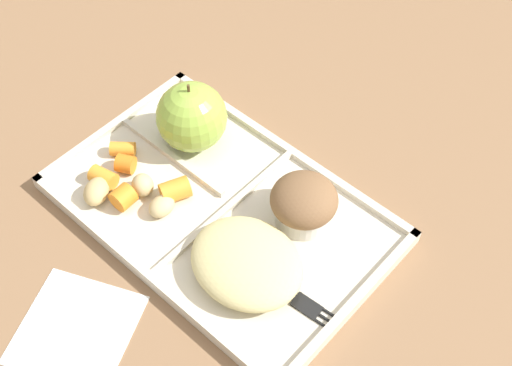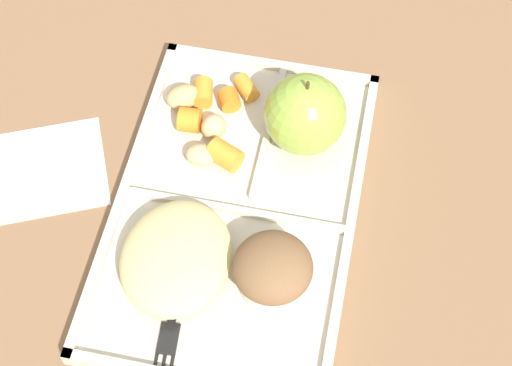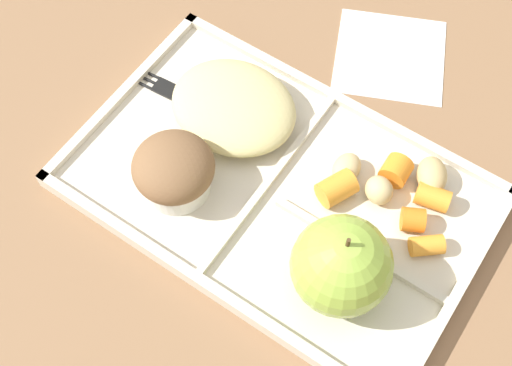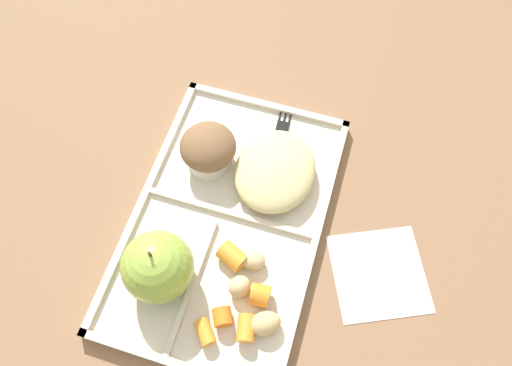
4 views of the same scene
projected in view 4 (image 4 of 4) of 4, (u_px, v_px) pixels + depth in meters
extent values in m
plane|color=#846042|center=(228.00, 223.00, 0.67)|extent=(6.00, 6.00, 0.00)
cube|color=beige|center=(228.00, 221.00, 0.67)|extent=(0.40, 0.25, 0.01)
cube|color=beige|center=(314.00, 243.00, 0.65)|extent=(0.40, 0.01, 0.01)
cube|color=beige|center=(145.00, 195.00, 0.68)|extent=(0.40, 0.01, 0.01)
cube|color=beige|center=(176.00, 364.00, 0.58)|extent=(0.01, 0.25, 0.01)
cube|color=beige|center=(268.00, 106.00, 0.74)|extent=(0.01, 0.25, 0.01)
cube|color=beige|center=(230.00, 213.00, 0.66)|extent=(0.01, 0.23, 0.01)
cube|color=beige|center=(192.00, 285.00, 0.62)|extent=(0.18, 0.01, 0.01)
sphere|color=#93B742|center=(158.00, 267.00, 0.59)|extent=(0.09, 0.09, 0.09)
cylinder|color=#4C381E|center=(150.00, 255.00, 0.55)|extent=(0.00, 0.00, 0.01)
cylinder|color=silver|center=(209.00, 155.00, 0.69)|extent=(0.07, 0.07, 0.03)
ellipsoid|color=brown|center=(208.00, 147.00, 0.67)|extent=(0.08, 0.08, 0.05)
cylinder|color=orange|center=(205.00, 332.00, 0.59)|extent=(0.04, 0.03, 0.02)
cylinder|color=orange|center=(246.00, 328.00, 0.59)|extent=(0.04, 0.03, 0.02)
cylinder|color=orange|center=(260.00, 295.00, 0.61)|extent=(0.03, 0.02, 0.03)
cylinder|color=orange|center=(232.00, 257.00, 0.63)|extent=(0.04, 0.04, 0.03)
cylinder|color=orange|center=(223.00, 317.00, 0.60)|extent=(0.03, 0.03, 0.02)
ellipsoid|color=tan|center=(252.00, 260.00, 0.63)|extent=(0.03, 0.03, 0.02)
ellipsoid|color=tan|center=(240.00, 286.00, 0.61)|extent=(0.04, 0.04, 0.03)
ellipsoid|color=tan|center=(265.00, 323.00, 0.59)|extent=(0.04, 0.05, 0.03)
ellipsoid|color=#D6C684|center=(275.00, 171.00, 0.68)|extent=(0.13, 0.11, 0.04)
sphere|color=#755B4C|center=(270.00, 176.00, 0.68)|extent=(0.03, 0.03, 0.03)
sphere|color=brown|center=(272.00, 160.00, 0.69)|extent=(0.03, 0.03, 0.03)
sphere|color=brown|center=(273.00, 151.00, 0.70)|extent=(0.03, 0.03, 0.03)
cube|color=black|center=(273.00, 168.00, 0.70)|extent=(0.10, 0.02, 0.00)
cube|color=black|center=(282.00, 130.00, 0.73)|extent=(0.03, 0.02, 0.00)
cylinder|color=black|center=(290.00, 117.00, 0.74)|extent=(0.02, 0.00, 0.00)
cylinder|color=black|center=(285.00, 117.00, 0.74)|extent=(0.02, 0.00, 0.00)
cylinder|color=black|center=(280.00, 116.00, 0.74)|extent=(0.02, 0.00, 0.00)
cube|color=white|center=(379.00, 273.00, 0.64)|extent=(0.16, 0.16, 0.00)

